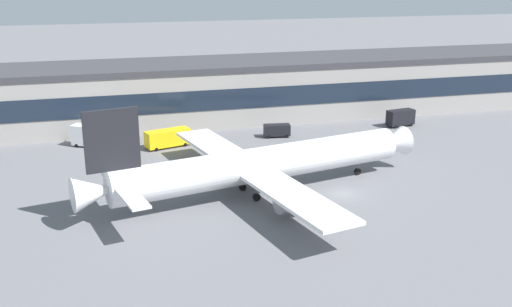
{
  "coord_description": "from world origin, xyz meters",
  "views": [
    {
      "loc": [
        -34.87,
        -76.42,
        32.53
      ],
      "look_at": [
        -11.57,
        7.74,
        5.0
      ],
      "focal_mm": 41.57,
      "sensor_mm": 36.0,
      "label": 1
    }
  ],
  "objects_px": {
    "fuel_truck": "(167,138)",
    "stair_truck": "(400,117)",
    "crew_van": "(277,130)",
    "airliner": "(258,165)",
    "catering_truck": "(92,135)"
  },
  "relations": [
    {
      "from": "airliner",
      "to": "stair_truck",
      "type": "relative_size",
      "value": 8.62
    },
    {
      "from": "catering_truck",
      "to": "stair_truck",
      "type": "height_order",
      "value": "catering_truck"
    },
    {
      "from": "crew_van",
      "to": "airliner",
      "type": "bearing_deg",
      "value": -112.83
    },
    {
      "from": "crew_van",
      "to": "stair_truck",
      "type": "bearing_deg",
      "value": 1.99
    },
    {
      "from": "airliner",
      "to": "stair_truck",
      "type": "height_order",
      "value": "airliner"
    },
    {
      "from": "crew_van",
      "to": "fuel_truck",
      "type": "bearing_deg",
      "value": -176.72
    },
    {
      "from": "fuel_truck",
      "to": "catering_truck",
      "type": "distance_m",
      "value": 14.22
    },
    {
      "from": "crew_van",
      "to": "catering_truck",
      "type": "xyz_separation_m",
      "value": [
        -35.86,
        2.77,
        0.83
      ]
    },
    {
      "from": "airliner",
      "to": "crew_van",
      "type": "relative_size",
      "value": 9.99
    },
    {
      "from": "fuel_truck",
      "to": "stair_truck",
      "type": "distance_m",
      "value": 49.98
    },
    {
      "from": "stair_truck",
      "to": "crew_van",
      "type": "bearing_deg",
      "value": -178.01
    },
    {
      "from": "airliner",
      "to": "crew_van",
      "type": "height_order",
      "value": "airliner"
    },
    {
      "from": "fuel_truck",
      "to": "catering_truck",
      "type": "height_order",
      "value": "catering_truck"
    },
    {
      "from": "fuel_truck",
      "to": "stair_truck",
      "type": "xyz_separation_m",
      "value": [
        49.93,
        2.23,
        0.1
      ]
    },
    {
      "from": "airliner",
      "to": "catering_truck",
      "type": "bearing_deg",
      "value": 126.59
    }
  ]
}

